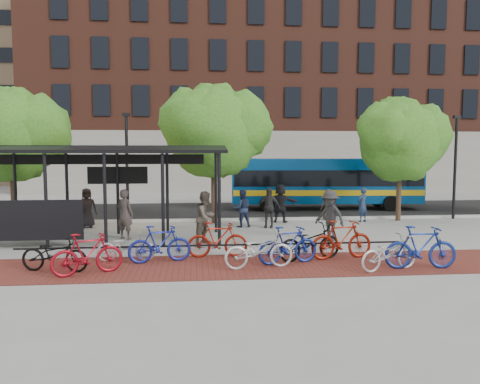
{
  "coord_description": "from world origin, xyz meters",
  "views": [
    {
      "loc": [
        -3.85,
        -18.48,
        3.38
      ],
      "look_at": [
        -1.91,
        1.74,
        1.6
      ],
      "focal_mm": 35.0,
      "sensor_mm": 36.0,
      "label": 1
    }
  ],
  "objects": [
    {
      "name": "pedestrian_8",
      "position": [
        -3.47,
        -1.5,
        0.96
      ],
      "size": [
        1.14,
        1.18,
        1.92
      ],
      "primitive_type": "imported",
      "rotation": [
        0.0,
        0.0,
        0.95
      ],
      "color": "brown",
      "rests_on": "ground"
    },
    {
      "name": "tree_b",
      "position": [
        -2.9,
        3.35,
        4.46
      ],
      "size": [
        5.15,
        4.2,
        6.47
      ],
      "color": "#382619",
      "rests_on": "ground"
    },
    {
      "name": "bike_9",
      "position": [
        0.69,
        -4.41,
        0.62
      ],
      "size": [
        2.13,
        0.93,
        1.24
      ],
      "primitive_type": "imported",
      "rotation": [
        0.0,
        0.0,
        1.75
      ],
      "color": "maroon",
      "rests_on": "ground"
    },
    {
      "name": "bus",
      "position": [
        3.7,
        8.15,
        1.69
      ],
      "size": [
        11.03,
        3.14,
        2.94
      ],
      "rotation": [
        0.0,
        0.0,
        -0.07
      ],
      "color": "navy",
      "rests_on": "ground"
    },
    {
      "name": "brick_strip",
      "position": [
        -2.0,
        -5.0,
        0.0
      ],
      "size": [
        24.0,
        3.0,
        0.01
      ],
      "primitive_type": "cube",
      "color": "maroon",
      "rests_on": "ground"
    },
    {
      "name": "bike_1",
      "position": [
        -6.8,
        -5.59,
        0.58
      ],
      "size": [
        1.99,
        1.29,
        1.17
      ],
      "primitive_type": "imported",
      "rotation": [
        0.0,
        0.0,
        1.99
      ],
      "color": "maroon",
      "rests_on": "ground"
    },
    {
      "name": "bike_8",
      "position": [
        -0.33,
        -4.47,
        0.57
      ],
      "size": [
        2.29,
        1.4,
        1.13
      ],
      "primitive_type": "imported",
      "rotation": [
        0.0,
        0.0,
        1.89
      ],
      "color": "black",
      "rests_on": "ground"
    },
    {
      "name": "building_tower",
      "position": [
        -16.0,
        40.0,
        15.0
      ],
      "size": [
        22.0,
        22.0,
        30.0
      ],
      "primitive_type": "cube",
      "color": "#7A664C",
      "rests_on": "ground"
    },
    {
      "name": "bike_10",
      "position": [
        1.6,
        -5.91,
        0.51
      ],
      "size": [
        2.04,
        1.24,
        1.01
      ],
      "primitive_type": "imported",
      "rotation": [
        0.0,
        0.0,
        1.89
      ],
      "color": "#B5B4B7",
      "rests_on": "ground"
    },
    {
      "name": "tree_a",
      "position": [
        -11.91,
        3.35,
        4.24
      ],
      "size": [
        4.9,
        4.0,
        6.18
      ],
      "color": "#382619",
      "rests_on": "ground"
    },
    {
      "name": "building_brick",
      "position": [
        10.0,
        26.0,
        10.0
      ],
      "size": [
        55.0,
        14.0,
        20.0
      ],
      "primitive_type": "cube",
      "color": "brown",
      "rests_on": "ground"
    },
    {
      "name": "bike_3",
      "position": [
        -4.94,
        -4.34,
        0.57
      ],
      "size": [
        1.98,
        0.94,
        1.15
      ],
      "primitive_type": "imported",
      "rotation": [
        0.0,
        0.0,
        1.79
      ],
      "color": "navy",
      "rests_on": "ground"
    },
    {
      "name": "bike_5",
      "position": [
        -3.16,
        -3.82,
        0.58
      ],
      "size": [
        1.92,
        0.55,
        1.15
      ],
      "primitive_type": "imported",
      "rotation": [
        0.0,
        0.0,
        1.57
      ],
      "color": "maroon",
      "rests_on": "ground"
    },
    {
      "name": "pedestrian_2",
      "position": [
        -1.79,
        2.07,
        0.84
      ],
      "size": [
        0.88,
        0.73,
        1.67
      ],
      "primitive_type": "imported",
      "rotation": [
        0.0,
        0.0,
        3.26
      ],
      "color": "#1C2641",
      "rests_on": "ground"
    },
    {
      "name": "curb",
      "position": [
        0.0,
        4.0,
        0.06
      ],
      "size": [
        160.0,
        0.25,
        0.12
      ],
      "primitive_type": "cube",
      "color": "#B7B7B2",
      "rests_on": "ground"
    },
    {
      "name": "bike_rack_rail",
      "position": [
        -3.3,
        -4.1,
        0.0
      ],
      "size": [
        12.0,
        0.05,
        0.95
      ],
      "primitive_type": "cube",
      "color": "black",
      "rests_on": "ground"
    },
    {
      "name": "pedestrian_6",
      "position": [
        2.66,
        3.8,
        0.76
      ],
      "size": [
        0.78,
        0.54,
        1.53
      ],
      "primitive_type": "imported",
      "rotation": [
        0.0,
        0.0,
        3.07
      ],
      "color": "#38322D",
      "rests_on": "ground"
    },
    {
      "name": "bus_shelter",
      "position": [
        -8.13,
        -0.48,
        3.0
      ],
      "size": [
        10.6,
        3.07,
        3.6
      ],
      "color": "black",
      "rests_on": "ground"
    },
    {
      "name": "pedestrian_9",
      "position": [
        1.17,
        -1.5,
        0.95
      ],
      "size": [
        1.33,
        1.39,
        1.9
      ],
      "primitive_type": "imported",
      "rotation": [
        0.0,
        0.0,
        5.42
      ],
      "color": "#2A2A2A",
      "rests_on": "ground"
    },
    {
      "name": "pedestrian_0",
      "position": [
        -8.64,
        2.56,
        0.88
      ],
      "size": [
        0.97,
        0.76,
        1.75
      ],
      "primitive_type": "imported",
      "rotation": [
        0.0,
        0.0,
        0.27
      ],
      "color": "black",
      "rests_on": "ground"
    },
    {
      "name": "ground",
      "position": [
        0.0,
        0.0,
        0.0
      ],
      "size": [
        160.0,
        160.0,
        0.0
      ],
      "primitive_type": "plane",
      "color": "#9E9E99",
      "rests_on": "ground"
    },
    {
      "name": "lamp_post_left",
      "position": [
        -7.0,
        3.6,
        2.75
      ],
      "size": [
        0.35,
        0.2,
        5.12
      ],
      "color": "black",
      "rests_on": "ground"
    },
    {
      "name": "pedestrian_4",
      "position": [
        -0.64,
        1.79,
        0.89
      ],
      "size": [
        1.12,
        0.72,
        1.77
      ],
      "primitive_type": "imported",
      "rotation": [
        0.0,
        0.0,
        5.98
      ],
      "color": "#2B2B2B",
      "rests_on": "ground"
    },
    {
      "name": "pedestrian_5",
      "position": [
        0.16,
        3.27,
        0.92
      ],
      "size": [
        1.79,
        1.06,
        1.84
      ],
      "primitive_type": "imported",
      "rotation": [
        0.0,
        0.0,
        2.82
      ],
      "color": "black",
      "rests_on": "ground"
    },
    {
      "name": "bike_7",
      "position": [
        -1.1,
        -4.89,
        0.58
      ],
      "size": [
        1.99,
        0.99,
        1.15
      ],
      "primitive_type": "imported",
      "rotation": [
        0.0,
        0.0,
        1.82
      ],
      "color": "navy",
      "rests_on": "ground"
    },
    {
      "name": "bike_2",
      "position": [
        -5.99,
        -4.09,
        0.46
      ],
      "size": [
        1.77,
        0.67,
        0.92
      ],
      "primitive_type": "imported",
      "rotation": [
        0.0,
        0.0,
        1.6
      ],
      "color": "#BCBCBF",
      "rests_on": "ground"
    },
    {
      "name": "lamp_post_right",
      "position": [
        9.0,
        3.6,
        2.75
      ],
      "size": [
        0.35,
        0.2,
        5.12
      ],
      "color": "black",
      "rests_on": "ground"
    },
    {
      "name": "bike_11",
      "position": [
        2.56,
        -5.84,
        0.63
      ],
      "size": [
        2.12,
        0.71,
        1.26
      ],
      "primitive_type": "imported",
      "rotation": [
        0.0,
        0.0,
        1.51
      ],
      "color": "navy",
      "rests_on": "ground"
    },
    {
      "name": "tree_c",
      "position": [
        6.09,
        3.35,
        4.05
      ],
      "size": [
        4.66,
        3.8,
        5.92
      ],
      "color": "#382619",
      "rests_on": "ground"
    },
    {
      "name": "pedestrian_1",
      "position": [
        -6.55,
        -0.34,
        0.97
      ],
      "size": [
        0.84,
        0.75,
        1.93
      ],
      "primitive_type": "imported",
      "rotation": [
        0.0,
        0.0,
        2.62
      ],
      "color": "#443B36",
      "rests_on": "ground"
    },
    {
      "name": "pedestrian_7",
      "position": [
        4.1,
        3.05,
        0.82
      ],
      "size": [
        0.72,
        0.64,
        1.64
      ],
      "primitive_type": "imported",
      "rotation": [
        0.0,
        0.0,
        3.66
      ],
      "color": "#202E4B",
      "rests_on": "ground"
    },
    {
      "name": "bike_6",
      "position": [
        -2.04,
        -5.32,
        0.54
      ],
      "size": [
        2.14,
        1.04,
        1.08
      ],
      "primitive_type": "imported",
      "rotation": [
        0.0,
        0.0,
        1.74
      ],
      "color": "#BCBCBF",
      "rests_on": "ground"
    },
    {
      "name": "asphalt_street",
      "position": [
        0.0,
        8.0,
        0.01
      ],
      "size": [
        160.0,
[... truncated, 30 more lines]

